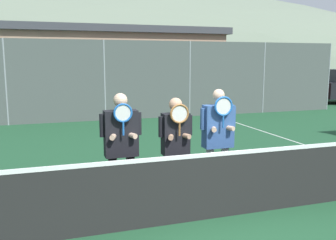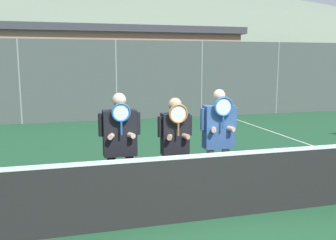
# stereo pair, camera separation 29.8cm
# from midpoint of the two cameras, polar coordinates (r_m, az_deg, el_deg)

# --- Properties ---
(ground_plane) EXTENTS (120.00, 120.00, 0.00)m
(ground_plane) POSITION_cam_midpoint_polar(r_m,az_deg,el_deg) (5.60, 4.43, -14.83)
(ground_plane) COLOR #1E4C2D
(hill_distant) EXTENTS (124.42, 69.12, 24.19)m
(hill_distant) POSITION_cam_midpoint_polar(r_m,az_deg,el_deg) (57.08, -16.27, 6.46)
(hill_distant) COLOR slate
(hill_distant) RESTS_ON ground_plane
(clubhouse_building) EXTENTS (18.32, 5.50, 4.04)m
(clubhouse_building) POSITION_cam_midpoint_polar(r_m,az_deg,el_deg) (21.60, -16.77, 8.11)
(clubhouse_building) COLOR tan
(clubhouse_building) RESTS_ON ground_plane
(fence_back) EXTENTS (20.68, 0.06, 3.02)m
(fence_back) POSITION_cam_midpoint_polar(r_m,az_deg,el_deg) (14.35, -10.23, 5.93)
(fence_back) COLOR gray
(fence_back) RESTS_ON ground_plane
(tennis_net) EXTENTS (12.02, 0.09, 1.08)m
(tennis_net) POSITION_cam_midpoint_polar(r_m,az_deg,el_deg) (5.42, 4.50, -9.93)
(tennis_net) COLOR gray
(tennis_net) RESTS_ON ground_plane
(court_line_right_sideline) EXTENTS (0.05, 16.00, 0.01)m
(court_line_right_sideline) POSITION_cam_midpoint_polar(r_m,az_deg,el_deg) (10.32, 21.26, -4.21)
(court_line_right_sideline) COLOR white
(court_line_right_sideline) RESTS_ON ground_plane
(player_leftmost) EXTENTS (0.62, 0.34, 1.80)m
(player_leftmost) POSITION_cam_midpoint_polar(r_m,az_deg,el_deg) (5.58, -8.66, -3.45)
(player_leftmost) COLOR black
(player_leftmost) RESTS_ON ground_plane
(player_center_left) EXTENTS (0.55, 0.34, 1.71)m
(player_center_left) POSITION_cam_midpoint_polar(r_m,az_deg,el_deg) (5.80, -0.30, -3.51)
(player_center_left) COLOR #56565B
(player_center_left) RESTS_ON ground_plane
(player_center_right) EXTENTS (0.62, 0.34, 1.82)m
(player_center_right) POSITION_cam_midpoint_polar(r_m,az_deg,el_deg) (6.08, 6.25, -2.32)
(player_center_right) COLOR white
(player_center_right) RESTS_ON ground_plane
(car_left_of_center) EXTENTS (4.72, 1.90, 1.78)m
(car_left_of_center) POSITION_cam_midpoint_polar(r_m,az_deg,el_deg) (16.55, -16.61, 4.00)
(car_left_of_center) COLOR silver
(car_left_of_center) RESTS_ON ground_plane
(car_center) EXTENTS (4.67, 2.05, 1.65)m
(car_center) POSITION_cam_midpoint_polar(r_m,az_deg,el_deg) (17.42, 0.54, 4.45)
(car_center) COLOR maroon
(car_center) RESTS_ON ground_plane
(car_right_of_center) EXTENTS (4.74, 2.02, 1.78)m
(car_right_of_center) POSITION_cam_midpoint_polar(r_m,az_deg,el_deg) (19.66, 14.94, 4.83)
(car_right_of_center) COLOR maroon
(car_right_of_center) RESTS_ON ground_plane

